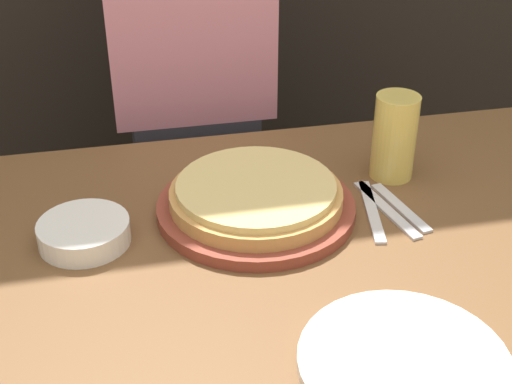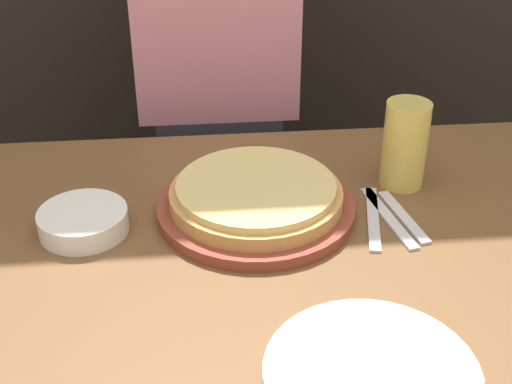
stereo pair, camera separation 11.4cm
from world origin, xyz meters
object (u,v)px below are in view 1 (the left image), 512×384
(pizza_on_board, at_px, (256,200))
(spoon, at_px, (401,207))
(dinner_plate, at_px, (404,364))
(side_bowl, at_px, (84,232))
(beer_glass, at_px, (395,133))
(diner_person, at_px, (193,125))
(fork, at_px, (372,211))
(dinner_knife, at_px, (386,209))

(pizza_on_board, xyz_separation_m, spoon, (0.24, -0.04, -0.02))
(dinner_plate, bearing_deg, side_bowl, 136.72)
(beer_glass, height_order, diner_person, diner_person)
(dinner_plate, distance_m, diner_person, 0.88)
(pizza_on_board, distance_m, spoon, 0.24)
(side_bowl, relative_size, spoon, 0.89)
(beer_glass, bearing_deg, fork, -124.28)
(pizza_on_board, height_order, beer_glass, beer_glass)
(beer_glass, bearing_deg, dinner_plate, -109.36)
(dinner_knife, bearing_deg, pizza_on_board, 169.97)
(side_bowl, bearing_deg, fork, -1.40)
(beer_glass, relative_size, spoon, 0.97)
(beer_glass, relative_size, dinner_plate, 0.59)
(fork, xyz_separation_m, spoon, (0.05, 0.00, 0.00))
(dinner_knife, relative_size, diner_person, 0.14)
(beer_glass, height_order, spoon, beer_glass)
(fork, relative_size, diner_person, 0.14)
(pizza_on_board, bearing_deg, spoon, -8.98)
(side_bowl, relative_size, fork, 0.76)
(dinner_plate, bearing_deg, pizza_on_board, 105.02)
(spoon, bearing_deg, dinner_plate, -111.40)
(beer_glass, height_order, dinner_plate, beer_glass)
(beer_glass, xyz_separation_m, spoon, (-0.02, -0.11, -0.08))
(dinner_plate, height_order, dinner_knife, dinner_plate)
(side_bowl, bearing_deg, pizza_on_board, 5.44)
(pizza_on_board, bearing_deg, dinner_plate, -74.98)
(diner_person, bearing_deg, side_bowl, -114.54)
(pizza_on_board, xyz_separation_m, diner_person, (-0.04, 0.48, -0.09))
(pizza_on_board, height_order, side_bowl, pizza_on_board)
(dinner_plate, height_order, spoon, dinner_plate)
(dinner_plate, relative_size, fork, 1.40)
(pizza_on_board, distance_m, fork, 0.19)
(beer_glass, distance_m, side_bowl, 0.55)
(pizza_on_board, relative_size, fork, 1.75)
(dinner_plate, xyz_separation_m, fork, (0.08, 0.34, -0.01))
(pizza_on_board, distance_m, dinner_knife, 0.22)
(dinner_plate, distance_m, side_bowl, 0.52)
(side_bowl, height_order, fork, side_bowl)
(dinner_knife, bearing_deg, dinner_plate, -107.68)
(fork, bearing_deg, pizza_on_board, 168.66)
(fork, distance_m, diner_person, 0.57)
(pizza_on_board, relative_size, diner_person, 0.25)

